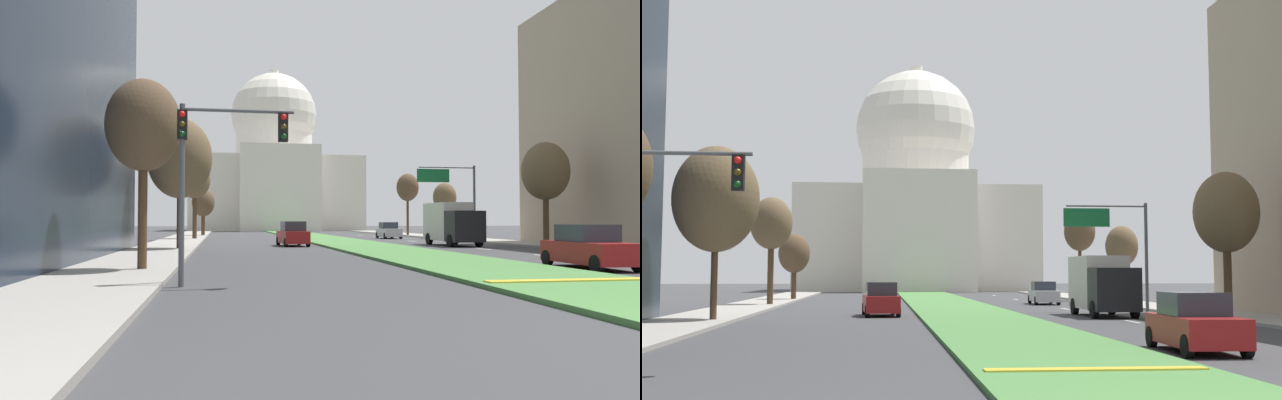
% 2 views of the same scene
% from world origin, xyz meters
% --- Properties ---
extents(ground_plane, '(260.00, 260.00, 0.00)m').
position_xyz_m(ground_plane, '(0.00, 52.12, 0.00)').
color(ground_plane, '#3D3D3F').
extents(grass_median, '(5.53, 93.81, 0.14)m').
position_xyz_m(grass_median, '(0.00, 46.91, 0.07)').
color(grass_median, '#4C8442').
rests_on(grass_median, ground_plane).
extents(median_curb_nose, '(4.97, 0.50, 0.04)m').
position_xyz_m(median_curb_nose, '(0.00, 8.00, 0.16)').
color(median_curb_nose, gold).
rests_on(median_curb_nose, grass_median).
extents(lane_dashes_right, '(0.16, 67.47, 0.01)m').
position_xyz_m(lane_dashes_right, '(7.11, 44.37, 0.00)').
color(lane_dashes_right, silver).
rests_on(lane_dashes_right, ground_plane).
extents(sidewalk_left, '(4.00, 93.81, 0.15)m').
position_xyz_m(sidewalk_left, '(-13.45, 41.69, 0.07)').
color(sidewalk_left, '#9E9991').
rests_on(sidewalk_left, ground_plane).
extents(sidewalk_right, '(4.00, 93.81, 0.15)m').
position_xyz_m(sidewalk_right, '(13.45, 41.69, 0.07)').
color(sidewalk_right, '#9E9991').
rests_on(sidewalk_right, ground_plane).
extents(capitol_building, '(31.19, 24.80, 30.79)m').
position_xyz_m(capitol_building, '(0.00, 103.57, 11.92)').
color(capitol_building, silver).
rests_on(capitol_building, ground_plane).
extents(traffic_light_near_left, '(3.34, 0.35, 5.20)m').
position_xyz_m(traffic_light_near_left, '(-10.11, 9.51, 3.80)').
color(traffic_light_near_left, '#515456').
rests_on(traffic_light_near_left, ground_plane).
extents(overhead_guide_sign, '(5.15, 0.20, 6.50)m').
position_xyz_m(overhead_guide_sign, '(9.30, 38.84, 4.62)').
color(overhead_guide_sign, '#515456').
rests_on(overhead_guide_sign, ground_plane).
extents(street_tree_left_mid, '(3.99, 3.99, 8.24)m').
position_xyz_m(street_tree_left_mid, '(-12.43, 29.76, 5.72)').
color(street_tree_left_mid, '#4C3823').
rests_on(street_tree_left_mid, ground_plane).
extents(street_tree_right_mid, '(3.24, 3.24, 7.34)m').
position_xyz_m(street_tree_right_mid, '(12.41, 30.01, 5.27)').
color(street_tree_right_mid, '#4C3823').
rests_on(street_tree_right_mid, ground_plane).
extents(street_tree_left_far, '(2.94, 2.94, 7.63)m').
position_xyz_m(street_tree_left_far, '(-12.38, 49.66, 5.70)').
color(street_tree_left_far, '#4C3823').
rests_on(street_tree_left_far, ground_plane).
extents(street_tree_right_far, '(2.38, 2.38, 5.74)m').
position_xyz_m(street_tree_right_far, '(12.79, 49.63, 4.17)').
color(street_tree_right_far, '#4C3823').
rests_on(street_tree_right_far, ground_plane).
extents(street_tree_left_distant, '(2.63, 2.63, 5.61)m').
position_xyz_m(street_tree_left_distant, '(-11.96, 61.62, 3.91)').
color(street_tree_left_distant, '#4C3823').
rests_on(street_tree_left_distant, ground_plane).
extents(street_tree_right_distant, '(2.64, 2.64, 7.46)m').
position_xyz_m(street_tree_right_distant, '(12.03, 59.44, 5.75)').
color(street_tree_right_distant, '#4C3823').
rests_on(street_tree_right_distant, ground_plane).
extents(sedan_lead_stopped, '(2.03, 4.43, 1.72)m').
position_xyz_m(sedan_lead_stopped, '(4.33, 13.36, 0.80)').
color(sedan_lead_stopped, maroon).
rests_on(sedan_lead_stopped, ground_plane).
extents(sedan_midblock, '(2.08, 4.34, 1.80)m').
position_xyz_m(sedan_midblock, '(-4.70, 35.05, 0.84)').
color(sedan_midblock, maroon).
rests_on(sedan_midblock, ground_plane).
extents(sedan_distant, '(2.06, 4.75, 1.68)m').
position_xyz_m(sedan_distant, '(7.32, 51.39, 0.79)').
color(sedan_distant, '#BCBCC1').
rests_on(sedan_distant, ground_plane).
extents(box_truck_delivery, '(2.40, 6.40, 3.20)m').
position_xyz_m(box_truck_delivery, '(7.07, 33.84, 1.68)').
color(box_truck_delivery, black).
rests_on(box_truck_delivery, ground_plane).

